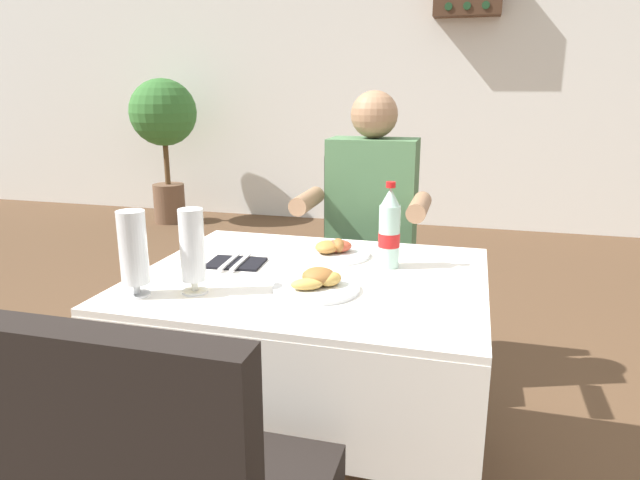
{
  "coord_description": "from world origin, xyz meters",
  "views": [
    {
      "loc": [
        0.33,
        -1.52,
        1.26
      ],
      "look_at": [
        -0.11,
        0.1,
        0.81
      ],
      "focal_mm": 31.57,
      "sensor_mm": 36.0,
      "label": 1
    }
  ],
  "objects": [
    {
      "name": "back_wall",
      "position": [
        0.0,
        3.88,
        1.35
      ],
      "size": [
        11.0,
        0.12,
        2.7
      ],
      "primitive_type": "cube",
      "color": "white",
      "rests_on": "ground"
    },
    {
      "name": "main_dining_table",
      "position": [
        -0.11,
        -0.0,
        0.55
      ],
      "size": [
        1.01,
        0.84,
        0.73
      ],
      "color": "white",
      "rests_on": "ground"
    },
    {
      "name": "chair_far_diner_seat",
      "position": [
        -0.11,
        0.81,
        0.55
      ],
      "size": [
        0.44,
        0.5,
        0.97
      ],
      "color": "black",
      "rests_on": "ground"
    },
    {
      "name": "seated_diner_far",
      "position": [
        -0.06,
        0.7,
        0.71
      ],
      "size": [
        0.5,
        0.46,
        1.26
      ],
      "color": "#282D42",
      "rests_on": "ground"
    },
    {
      "name": "plate_near_camera",
      "position": [
        -0.06,
        -0.13,
        0.75
      ],
      "size": [
        0.24,
        0.24,
        0.06
      ],
      "color": "white",
      "rests_on": "main_dining_table"
    },
    {
      "name": "plate_far_diner",
      "position": [
        -0.09,
        0.2,
        0.75
      ],
      "size": [
        0.24,
        0.24,
        0.06
      ],
      "color": "white",
      "rests_on": "main_dining_table"
    },
    {
      "name": "beer_glass_left",
      "position": [
        -0.51,
        -0.29,
        0.85
      ],
      "size": [
        0.07,
        0.07,
        0.23
      ],
      "color": "white",
      "rests_on": "main_dining_table"
    },
    {
      "name": "beer_glass_middle",
      "position": [
        -0.37,
        -0.23,
        0.85
      ],
      "size": [
        0.07,
        0.07,
        0.23
      ],
      "color": "white",
      "rests_on": "main_dining_table"
    },
    {
      "name": "cola_bottle_primary",
      "position": [
        0.1,
        0.13,
        0.85
      ],
      "size": [
        0.07,
        0.07,
        0.27
      ],
      "color": "silver",
      "rests_on": "main_dining_table"
    },
    {
      "name": "napkin_cutlery_set",
      "position": [
        -0.37,
        0.03,
        0.74
      ],
      "size": [
        0.18,
        0.19,
        0.01
      ],
      "color": "black",
      "rests_on": "main_dining_table"
    },
    {
      "name": "potted_plant_corner",
      "position": [
        -2.5,
        3.3,
        0.95
      ],
      "size": [
        0.62,
        0.62,
        1.36
      ],
      "color": "brown",
      "rests_on": "ground"
    }
  ]
}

